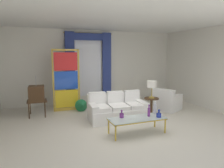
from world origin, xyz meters
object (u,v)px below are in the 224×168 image
Objects in this scene: round_side_table at (151,105)px; table_lamp_brass at (152,85)px; bottle_crystal_tall at (155,109)px; peacock_figurine at (82,106)px; stained_glass_divider at (66,81)px; vintage_tv at (37,94)px; bottle_ruby_flask at (149,112)px; bottle_blue_decanter at (159,115)px; bottle_amber_squat at (122,115)px; coffee_table at (137,119)px; couch_white_long at (117,110)px; armchair_white at (167,102)px.

table_lamp_brass reaches higher than round_side_table.
bottle_crystal_tall is 0.60× the size of peacock_figurine.
vintage_tv is at bearing -162.64° from stained_glass_divider.
bottle_ruby_flask reaches higher than peacock_figurine.
bottle_amber_squat is at bearing 161.09° from bottle_blue_decanter.
table_lamp_brass reaches higher than coffee_table.
table_lamp_brass reaches higher than bottle_amber_squat.
couch_white_long is 1.34× the size of vintage_tv.
couch_white_long is 1.16m from bottle_amber_squat.
bottle_blue_decanter reaches higher than round_side_table.
bottle_ruby_flask is at bearing 140.28° from bottle_blue_decanter.
round_side_table is (3.54, -1.32, -0.37)m from vintage_tv.
couch_white_long is 2.18m from stained_glass_divider.
couch_white_long is 1.28m from coffee_table.
bottle_amber_squat reaches higher than round_side_table.
bottle_blue_decanter is 0.19× the size of armchair_white.
bottle_blue_decanter is 0.35× the size of peacock_figurine.
bottle_crystal_tall is at bearing -60.96° from couch_white_long.
bottle_ruby_flask reaches higher than coffee_table.
bottle_amber_squat is 1.93m from table_lamp_brass.
table_lamp_brass reaches higher than couch_white_long.
bottle_crystal_tall reaches higher than coffee_table.
bottle_crystal_tall is at bearing -39.12° from vintage_tv.
round_side_table is at bearing -33.00° from stained_glass_divider.
round_side_table is at bearing -155.08° from armchair_white.
vintage_tv is at bearing 140.88° from bottle_crystal_tall.
armchair_white is at bearing 45.76° from bottle_crystal_tall.
bottle_amber_squat is 2.84m from armchair_white.
couch_white_long is at bearing 92.08° from coffee_table.
bottle_amber_squat is 0.36× the size of table_lamp_brass.
bottle_crystal_tall is at bearing -117.56° from round_side_table.
round_side_table is (1.21, -0.06, 0.05)m from couch_white_long.
bottle_blue_decanter is 0.15× the size of vintage_tv.
bottle_crystal_tall is at bearing 11.39° from coffee_table.
round_side_table is at bearing 46.12° from coffee_table.
bottle_blue_decanter is 0.66× the size of bottle_ruby_flask.
bottle_amber_squat is at bearing -105.60° from couch_white_long.
bottle_blue_decanter is at bearing -114.41° from round_side_table.
couch_white_long is 1.24× the size of coffee_table.
stained_glass_divider is at bearing 147.00° from table_lamp_brass.
coffee_table is 3.23m from stained_glass_divider.
bottle_blue_decanter is 0.35× the size of round_side_table.
bottle_crystal_tall is 3.83m from vintage_tv.
vintage_tv is 0.61× the size of stained_glass_divider.
peacock_figurine is at bearing -2.28° from vintage_tv.
bottle_blue_decanter is 0.26m from bottle_ruby_flask.
armchair_white reaches higher than peacock_figurine.
couch_white_long reaches higher than armchair_white.
coffee_table is 7.10× the size of bottle_amber_squat.
bottle_crystal_tall reaches higher than bottle_amber_squat.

